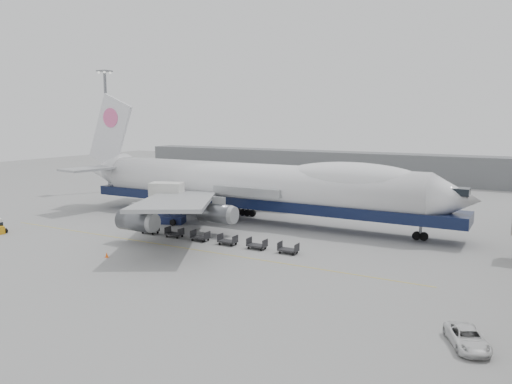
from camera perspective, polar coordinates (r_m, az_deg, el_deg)
The scene contains 14 objects.
ground at distance 66.76m, azimuth -5.54°, elevation -5.16°, with size 260.00×260.00×0.00m, color gray.
apron_line at distance 62.07m, azimuth -8.70°, elevation -6.27°, with size 60.00×0.15×0.01m, color gold.
hangar at distance 132.53m, azimuth 8.19°, elevation 3.12°, with size 110.00×8.00×7.00m, color slate.
floodlight_mast at distance 110.53m, azimuth -16.68°, elevation 7.39°, with size 2.40×2.40×25.43m.
airliner at distance 75.42m, azimuth -0.02°, elevation 0.80°, with size 67.00×55.30×19.98m.
catering_truck at distance 75.79m, azimuth -10.15°, elevation -0.96°, with size 5.70×4.71×6.14m.
traffic_cone at distance 59.50m, azimuth -16.70°, elevation -6.90°, with size 0.41×0.41×0.60m.
service_van at distance 38.71m, azimuth 22.98°, elevation -15.11°, with size 2.18×4.72×1.31m, color silver.
dolly_0 at distance 69.86m, azimuth -12.00°, elevation -4.25°, with size 2.30×1.35×1.30m.
dolly_1 at distance 67.25m, azimuth -9.31°, elevation -4.67°, with size 2.30×1.35×1.30m.
dolly_2 at distance 64.79m, azimuth -6.39°, elevation -5.11°, with size 2.30×1.35×1.30m.
dolly_3 at distance 62.52m, azimuth -3.26°, elevation -5.58°, with size 2.30×1.35×1.30m.
dolly_4 at distance 60.46m, azimuth 0.11°, elevation -6.05°, with size 2.30×1.35×1.30m.
dolly_5 at distance 58.62m, azimuth 3.71°, elevation -6.54°, with size 2.30×1.35×1.30m.
Camera 1 is at (36.97, -53.32, 15.71)m, focal length 35.00 mm.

